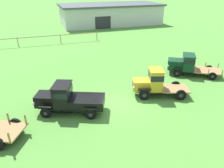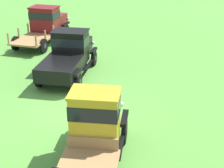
% 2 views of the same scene
% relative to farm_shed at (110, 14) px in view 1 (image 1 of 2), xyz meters
% --- Properties ---
extents(ground_plane, '(240.00, 240.00, 0.00)m').
position_rel_farm_shed_xyz_m(ground_plane, '(-10.58, -33.52, -2.16)').
color(ground_plane, '#518E38').
extents(farm_shed, '(21.69, 10.27, 4.28)m').
position_rel_farm_shed_xyz_m(farm_shed, '(0.00, 0.00, 0.00)').
color(farm_shed, silver).
rests_on(farm_shed, ground).
extents(paddock_fence, '(17.97, 0.45, 1.36)m').
position_rel_farm_shed_xyz_m(paddock_fence, '(-15.69, -13.27, -1.11)').
color(paddock_fence, '#997F60').
rests_on(paddock_fence, ground).
extents(vintage_truck_second_in_line, '(5.25, 3.48, 2.18)m').
position_rel_farm_shed_xyz_m(vintage_truck_second_in_line, '(-14.44, -33.29, -1.09)').
color(vintage_truck_second_in_line, black).
rests_on(vintage_truck_second_in_line, ground).
extents(vintage_truck_midrow_center, '(4.91, 3.08, 2.34)m').
position_rel_farm_shed_xyz_m(vintage_truck_midrow_center, '(-7.34, -33.10, -0.97)').
color(vintage_truck_midrow_center, black).
rests_on(vintage_truck_midrow_center, ground).
extents(vintage_truck_far_side, '(5.45, 4.35, 2.07)m').
position_rel_farm_shed_xyz_m(vintage_truck_far_side, '(-1.89, -30.03, -1.09)').
color(vintage_truck_far_side, black).
rests_on(vintage_truck_far_side, ground).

